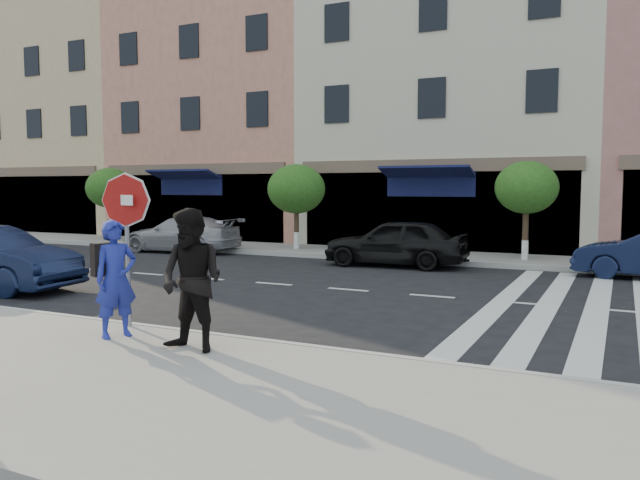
{
  "coord_description": "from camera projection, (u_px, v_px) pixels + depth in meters",
  "views": [
    {
      "loc": [
        5.7,
        -9.18,
        2.37
      ],
      "look_at": [
        0.65,
        1.18,
        1.4
      ],
      "focal_mm": 35.0,
      "sensor_mm": 36.0,
      "label": 1
    }
  ],
  "objects": [
    {
      "name": "ground",
      "position": [
        257.0,
        323.0,
        10.91
      ],
      "size": [
        120.0,
        120.0,
        0.0
      ],
      "primitive_type": "plane",
      "color": "black",
      "rests_on": "ground"
    },
    {
      "name": "sidewalk_near",
      "position": [
        94.0,
        378.0,
        7.55
      ],
      "size": [
        60.0,
        4.5,
        0.15
      ],
      "primitive_type": "cube",
      "color": "gray",
      "rests_on": "ground"
    },
    {
      "name": "building_centre",
      "position": [
        462.0,
        112.0,
        25.9
      ],
      "size": [
        11.0,
        9.0,
        11.0
      ],
      "primitive_type": "cube",
      "color": "beige",
      "rests_on": "ground"
    },
    {
      "name": "photographer",
      "position": [
        116.0,
        279.0,
        9.22
      ],
      "size": [
        0.64,
        0.75,
        1.74
      ],
      "primitive_type": "imported",
      "rotation": [
        0.0,
        0.0,
        1.15
      ],
      "color": "navy",
      "rests_on": "sidewalk_near"
    },
    {
      "name": "stop_sign",
      "position": [
        126.0,
        215.0,
        9.86
      ],
      "size": [
        0.86,
        0.21,
        2.46
      ],
      "rotation": [
        0.0,
        0.0,
        -0.21
      ],
      "color": "gray",
      "rests_on": "sidewalk_near"
    },
    {
      "name": "car_far_mid",
      "position": [
        395.0,
        242.0,
        18.75
      ],
      "size": [
        4.35,
        1.92,
        1.45
      ],
      "primitive_type": "imported",
      "rotation": [
        0.0,
        0.0,
        -1.52
      ],
      "color": "black",
      "rests_on": "ground"
    },
    {
      "name": "building_west_mid",
      "position": [
        248.0,
        92.0,
        30.36
      ],
      "size": [
        10.0,
        9.0,
        14.0
      ],
      "primitive_type": "cube",
      "color": "tan",
      "rests_on": "ground"
    },
    {
      "name": "street_tree_wb",
      "position": [
        296.0,
        189.0,
        22.58
      ],
      "size": [
        2.1,
        2.1,
        3.06
      ],
      "color": "#473323",
      "rests_on": "sidewalk_far"
    },
    {
      "name": "sidewalk_far",
      "position": [
        432.0,
        257.0,
        20.76
      ],
      "size": [
        60.0,
        3.0,
        0.15
      ],
      "primitive_type": "cube",
      "color": "gray",
      "rests_on": "ground"
    },
    {
      "name": "street_tree_c",
      "position": [
        527.0,
        188.0,
        19.08
      ],
      "size": [
        1.9,
        1.9,
        3.04
      ],
      "color": "#473323",
      "rests_on": "sidewalk_far"
    },
    {
      "name": "car_far_left",
      "position": [
        181.0,
        234.0,
        22.89
      ],
      "size": [
        4.62,
        2.12,
        1.31
      ],
      "primitive_type": "imported",
      "rotation": [
        0.0,
        0.0,
        -1.51
      ],
      "color": "#9C9BA0",
      "rests_on": "ground"
    },
    {
      "name": "walker",
      "position": [
        192.0,
        280.0,
        8.42
      ],
      "size": [
        0.96,
        0.76,
        1.95
      ],
      "primitive_type": "imported",
      "rotation": [
        0.0,
        0.0,
        -0.02
      ],
      "color": "black",
      "rests_on": "sidewalk_near"
    },
    {
      "name": "street_tree_wa",
      "position": [
        110.0,
        188.0,
        26.51
      ],
      "size": [
        2.0,
        2.0,
        3.05
      ],
      "color": "#473323",
      "rests_on": "sidewalk_far"
    },
    {
      "name": "building_west_far",
      "position": [
        83.0,
        123.0,
        35.24
      ],
      "size": [
        12.0,
        9.0,
        12.0
      ],
      "primitive_type": "cube",
      "color": "#D3B787",
      "rests_on": "ground"
    }
  ]
}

